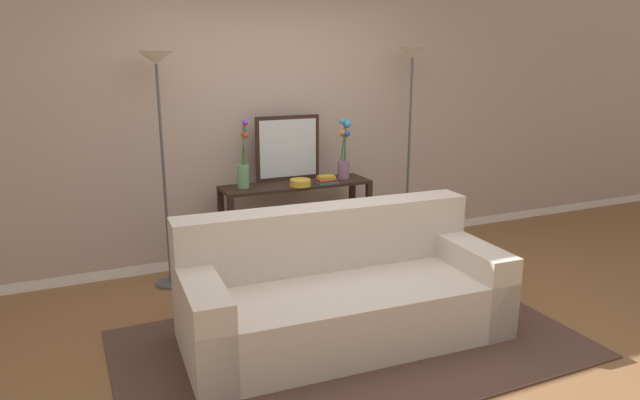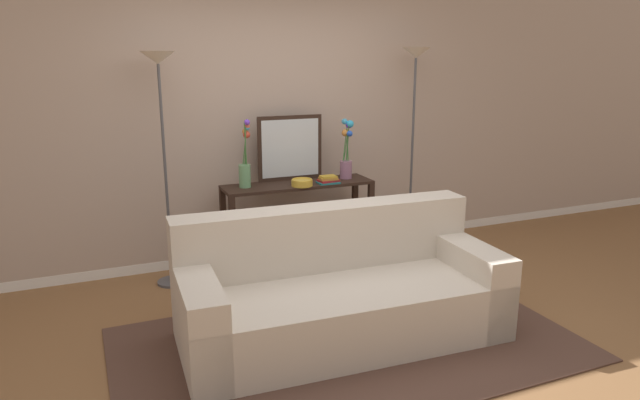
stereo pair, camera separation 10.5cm
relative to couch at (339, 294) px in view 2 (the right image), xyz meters
The scene contains 13 objects.
ground_plane 0.34m from the couch, 36.51° to the right, with size 16.00×16.00×0.02m, color brown.
back_wall 2.21m from the couch, 87.03° to the left, with size 12.00×0.15×3.06m.
area_rug 0.35m from the couch, 91.02° to the right, with size 3.09×1.79×0.01m.
couch is the anchor object (origin of this frame).
console_table 1.46m from the couch, 80.41° to the left, with size 1.38×0.39×0.79m.
floor_lamp_left 2.11m from the couch, 123.05° to the left, with size 0.28×0.28×1.96m.
floor_lamp_right 2.40m from the couch, 44.58° to the left, with size 0.28×0.28×2.00m.
wall_mirror 1.78m from the couch, 81.86° to the left, with size 0.62×0.02×0.60m.
vase_tall_flowers 1.62m from the couch, 99.62° to the left, with size 0.12×0.11×0.60m.
vase_short_flowers 1.77m from the couch, 62.82° to the left, with size 0.13×0.13×0.56m.
fruit_bowl 1.41m from the couch, 79.94° to the left, with size 0.19×0.19×0.06m.
book_stack 1.48m from the couch, 69.38° to the left, with size 0.20×0.14×0.07m.
book_row_under_console 1.45m from the couch, 96.50° to the left, with size 0.32×0.18×0.13m.
Camera 2 is at (-1.67, -3.29, 1.93)m, focal length 32.12 mm.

